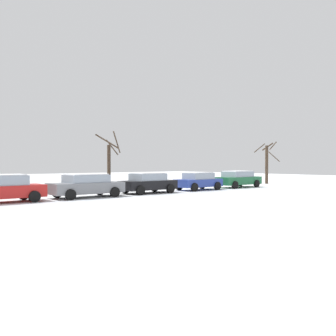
{
  "coord_description": "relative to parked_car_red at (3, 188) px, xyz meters",
  "views": [
    {
      "loc": [
        -2.46,
        -12.45,
        2.17
      ],
      "look_at": [
        11.88,
        5.33,
        1.85
      ],
      "focal_mm": 39.45,
      "sensor_mm": 36.0,
      "label": 1
    }
  ],
  "objects": [
    {
      "name": "parked_car_blue",
      "position": [
        14.78,
        0.16,
        -0.05
      ],
      "size": [
        3.93,
        2.0,
        1.43
      ],
      "color": "#283D93",
      "rests_on": "ground"
    },
    {
      "name": "tree_far_mid",
      "position": [
        8.53,
        3.39,
        1.31
      ],
      "size": [
        2.2,
        1.38,
        4.54
      ],
      "color": "#423326",
      "rests_on": "ground"
    },
    {
      "name": "parked_car_black",
      "position": [
        9.85,
        0.21,
        -0.03
      ],
      "size": [
        4.08,
        2.13,
        1.47
      ],
      "color": "black",
      "rests_on": "ground"
    },
    {
      "name": "parked_car_gray",
      "position": [
        4.93,
        -0.0,
        -0.02
      ],
      "size": [
        4.61,
        2.19,
        1.49
      ],
      "color": "slate",
      "rests_on": "ground"
    },
    {
      "name": "parked_car_green",
      "position": [
        19.71,
        0.3,
        -0.03
      ],
      "size": [
        4.55,
        2.14,
        1.47
      ],
      "color": "#1E6038",
      "rests_on": "ground"
    },
    {
      "name": "tree_far_left",
      "position": [
        26.57,
        2.21,
        1.48
      ],
      "size": [
        1.96,
        1.95,
        4.36
      ],
      "color": "#423326",
      "rests_on": "ground"
    },
    {
      "name": "parked_car_red",
      "position": [
        0.0,
        0.0,
        0.0
      ],
      "size": [
        4.27,
        2.05,
        1.55
      ],
      "color": "red",
      "rests_on": "ground"
    }
  ]
}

